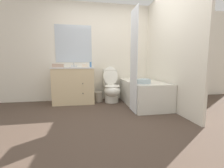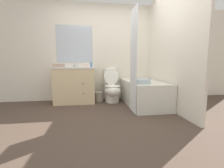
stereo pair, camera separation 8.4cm
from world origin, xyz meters
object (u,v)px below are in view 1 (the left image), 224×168
Objects in this scene: soap_dispenser at (91,64)px; tissue_box at (85,66)px; toilet at (111,88)px; bathtub at (143,93)px; bath_towel_folded at (143,81)px; wastebasket at (99,97)px; sink_faucet at (74,66)px; hand_towel_folded at (58,66)px; vanity_cabinet at (74,85)px.

tissue_box is at bearing 174.02° from soap_dispenser.
toilet is at bearing -8.88° from soap_dispenser.
toilet is at bearing 150.78° from bathtub.
soap_dispenser is (-0.50, 0.08, 0.60)m from toilet.
bathtub is at bearing 66.95° from bath_towel_folded.
bath_towel_folded is at bearing -46.33° from wastebasket.
soap_dispenser is at bearing 171.12° from toilet.
sink_faucet is 0.33m from tissue_box.
wastebasket is (-1.00, 0.46, -0.16)m from bathtub.
hand_towel_folded reaches higher than bath_towel_folded.
bathtub is at bearing -22.49° from sink_faucet.
hand_towel_folded is at bearing -166.54° from soap_dispenser.
hand_towel_folded is (-1.24, -0.10, 0.57)m from toilet.
sink_faucet is 0.58× the size of wastebasket.
tissue_box is (-1.32, 0.47, 0.63)m from bathtub.
wastebasket is (0.59, 0.01, -0.32)m from vanity_cabinet.
wastebasket is 1.29m from bath_towel_folded.
wastebasket is 1.90× the size of tissue_box.
wastebasket is at bearing 165.50° from toilet.
wastebasket is at bearing 155.14° from bathtub.
vanity_cabinet reaches higher than bathtub.
bathtub is 1.54m from tissue_box.
soap_dispenser is (-1.18, 0.46, 0.66)m from bathtub.
wastebasket is 0.85m from tissue_box.
sink_faucet is (-0.00, 0.20, 0.46)m from vanity_cabinet.
bathtub is at bearing -29.22° from toilet.
sink_faucet is 0.16× the size of toilet.
toilet is (0.91, -0.28, -0.57)m from sink_faucet.
soap_dispenser reaches higher than wastebasket.
toilet is at bearing -17.01° from sink_faucet.
toilet is 3.72× the size of hand_towel_folded.
soap_dispenser is (0.41, -0.20, 0.03)m from sink_faucet.
wastebasket is 1.04× the size of hand_towel_folded.
tissue_box is 0.49× the size of bath_towel_folded.
hand_towel_folded is at bearing -152.01° from vanity_cabinet.
tissue_box is at bearing 160.30° from bathtub.
toilet is at bearing -8.26° from tissue_box.
toilet is 0.86m from tissue_box.
toilet is 0.59× the size of bathtub.
bath_towel_folded is at bearing -113.05° from bathtub.
toilet is 1.37m from hand_towel_folded.
tissue_box is (-0.32, 0.01, 0.79)m from wastebasket.
bath_towel_folded is at bearing -57.04° from toilet.
sink_faucet reaches higher than toilet.
toilet reaches higher than bath_towel_folded.
toilet is 6.80× the size of tissue_box.
hand_towel_folded reaches higher than wastebasket.
bathtub is 0.54m from bath_towel_folded.
sink_faucet reaches higher than bathtub.
vanity_cabinet is 1.67m from bathtub.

